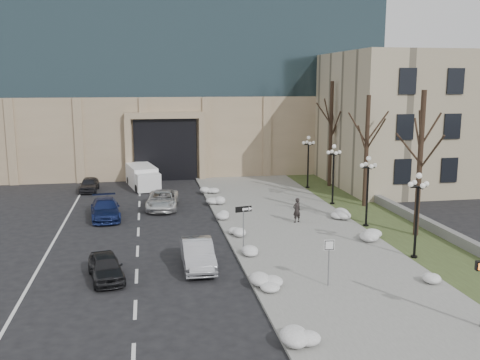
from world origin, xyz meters
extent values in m
plane|color=black|center=(0.00, 0.00, 0.00)|extent=(160.00, 160.00, 0.00)
cube|color=gray|center=(3.50, 14.00, 0.06)|extent=(9.00, 40.00, 0.12)
cube|color=gray|center=(-1.00, 14.00, 0.07)|extent=(0.30, 40.00, 0.14)
cube|color=#3A4623|center=(10.00, 14.00, 0.05)|extent=(4.00, 40.00, 0.10)
cube|color=slate|center=(12.00, 16.00, 0.35)|extent=(0.50, 30.00, 0.70)
cube|color=tan|center=(-2.00, 42.00, 4.00)|extent=(40.00, 20.00, 8.00)
cube|color=black|center=(-4.00, 33.00, 3.00)|extent=(6.00, 2.50, 6.00)
cube|color=tan|center=(-4.00, 31.60, 6.30)|extent=(7.50, 0.60, 0.60)
cube|color=tan|center=(-7.50, 31.60, 3.00)|extent=(0.60, 0.60, 6.00)
cube|color=tan|center=(-0.50, 31.60, 3.00)|extent=(0.60, 0.60, 6.00)
cube|color=tan|center=(22.00, 28.00, 6.00)|extent=(22.00, 18.00, 12.00)
cube|color=black|center=(14.00, 19.00, 2.50)|extent=(1.40, 0.25, 2.00)
cube|color=black|center=(18.00, 19.00, 2.50)|extent=(1.40, 0.25, 2.00)
cube|color=black|center=(14.00, 19.00, 6.00)|extent=(1.40, 0.25, 2.00)
cube|color=black|center=(18.00, 19.00, 6.00)|extent=(1.40, 0.25, 2.00)
cube|color=black|center=(14.00, 19.00, 9.50)|extent=(1.40, 0.25, 2.00)
cube|color=black|center=(18.00, 19.00, 9.50)|extent=(1.40, 0.25, 2.00)
imported|color=black|center=(-7.94, 5.82, 0.63)|extent=(2.18, 3.93, 1.26)
imported|color=#B1B3B9|center=(-3.38, 6.71, 0.73)|extent=(1.56, 4.44, 1.46)
imported|color=navy|center=(-8.79, 17.85, 0.69)|extent=(2.42, 4.95, 1.39)
imported|color=silver|center=(-4.74, 20.13, 0.68)|extent=(2.76, 5.09, 1.36)
imported|color=#2A2A2F|center=(-10.84, 27.72, 0.62)|extent=(1.59, 3.70, 1.24)
imported|color=black|center=(4.02, 14.11, 0.96)|extent=(0.73, 0.62, 1.68)
cube|color=white|center=(-6.33, 29.37, 0.96)|extent=(3.01, 5.12, 1.92)
cube|color=white|center=(-5.77, 26.55, 0.86)|extent=(2.28, 1.90, 1.54)
cylinder|color=black|center=(-6.75, 26.55, 0.34)|extent=(0.37, 0.71, 0.67)
cylinder|color=black|center=(-4.87, 26.92, 0.34)|extent=(0.37, 0.71, 0.67)
cylinder|color=black|center=(-7.56, 30.59, 0.34)|extent=(0.37, 0.71, 0.67)
cylinder|color=black|center=(-5.68, 30.97, 0.34)|extent=(0.37, 0.71, 0.67)
cylinder|color=slate|center=(-0.62, 8.68, 1.31)|extent=(0.06, 0.06, 2.62)
cube|color=black|center=(-0.62, 8.68, 2.52)|extent=(0.95, 0.24, 0.32)
cube|color=white|center=(-0.47, 8.68, 2.52)|extent=(0.45, 0.10, 0.12)
cone|color=white|center=(-0.22, 8.73, 2.52)|extent=(0.27, 0.30, 0.26)
cylinder|color=slate|center=(2.34, 2.90, 1.15)|extent=(0.06, 0.06, 2.29)
cube|color=white|center=(2.34, 2.90, 2.08)|extent=(0.50, 0.08, 0.50)
cube|color=black|center=(2.34, 2.87, 2.08)|extent=(0.44, 0.04, 0.44)
cube|color=white|center=(2.34, 2.87, 2.08)|extent=(0.37, 0.04, 0.37)
ellipsoid|color=white|center=(-0.58, -2.05, 0.30)|extent=(1.10, 1.60, 0.36)
ellipsoid|color=white|center=(-0.43, 3.09, 0.30)|extent=(1.10, 1.60, 0.36)
ellipsoid|color=white|center=(-0.32, 7.54, 0.30)|extent=(1.10, 1.60, 0.36)
ellipsoid|color=white|center=(-0.42, 11.80, 0.30)|extent=(1.10, 1.60, 0.36)
ellipsoid|color=white|center=(-0.47, 16.06, 0.30)|extent=(1.10, 1.60, 0.36)
ellipsoid|color=white|center=(-0.52, 20.31, 0.30)|extent=(1.10, 1.60, 0.36)
ellipsoid|color=white|center=(-0.65, 24.71, 0.30)|extent=(1.10, 1.60, 0.36)
ellipsoid|color=white|center=(7.61, 2.49, 0.30)|extent=(1.10, 1.60, 0.36)
ellipsoid|color=white|center=(7.37, 9.49, 0.30)|extent=(1.10, 1.60, 0.36)
ellipsoid|color=white|center=(7.44, 14.48, 0.30)|extent=(1.10, 1.60, 0.36)
cylinder|color=black|center=(8.30, 6.00, 0.10)|extent=(0.36, 0.36, 0.20)
cylinder|color=black|center=(8.30, 6.00, 2.00)|extent=(0.14, 0.14, 4.00)
cylinder|color=black|center=(8.30, 6.00, 4.00)|extent=(0.10, 0.90, 0.10)
cylinder|color=black|center=(8.30, 6.00, 4.00)|extent=(0.90, 0.10, 0.10)
sphere|color=silver|center=(8.30, 6.00, 4.60)|extent=(0.32, 0.32, 0.32)
sphere|color=silver|center=(8.75, 6.00, 4.15)|extent=(0.28, 0.28, 0.28)
sphere|color=silver|center=(7.85, 6.00, 4.15)|extent=(0.28, 0.28, 0.28)
sphere|color=silver|center=(8.30, 6.45, 4.15)|extent=(0.28, 0.28, 0.28)
sphere|color=silver|center=(8.30, 5.55, 4.15)|extent=(0.28, 0.28, 0.28)
cylinder|color=black|center=(8.30, 12.50, 0.10)|extent=(0.36, 0.36, 0.20)
cylinder|color=black|center=(8.30, 12.50, 2.00)|extent=(0.14, 0.14, 4.00)
cylinder|color=black|center=(8.30, 12.50, 4.00)|extent=(0.10, 0.90, 0.10)
cylinder|color=black|center=(8.30, 12.50, 4.00)|extent=(0.90, 0.10, 0.10)
sphere|color=silver|center=(8.30, 12.50, 4.60)|extent=(0.32, 0.32, 0.32)
sphere|color=silver|center=(8.75, 12.50, 4.15)|extent=(0.28, 0.28, 0.28)
sphere|color=silver|center=(7.85, 12.50, 4.15)|extent=(0.28, 0.28, 0.28)
sphere|color=silver|center=(8.30, 12.95, 4.15)|extent=(0.28, 0.28, 0.28)
sphere|color=silver|center=(8.30, 12.05, 4.15)|extent=(0.28, 0.28, 0.28)
cylinder|color=black|center=(8.30, 19.00, 0.10)|extent=(0.36, 0.36, 0.20)
cylinder|color=black|center=(8.30, 19.00, 2.00)|extent=(0.14, 0.14, 4.00)
cylinder|color=black|center=(8.30, 19.00, 4.00)|extent=(0.10, 0.90, 0.10)
cylinder|color=black|center=(8.30, 19.00, 4.00)|extent=(0.90, 0.10, 0.10)
sphere|color=silver|center=(8.30, 19.00, 4.60)|extent=(0.32, 0.32, 0.32)
sphere|color=silver|center=(8.75, 19.00, 4.15)|extent=(0.28, 0.28, 0.28)
sphere|color=silver|center=(7.85, 19.00, 4.15)|extent=(0.28, 0.28, 0.28)
sphere|color=silver|center=(8.30, 19.45, 4.15)|extent=(0.28, 0.28, 0.28)
sphere|color=silver|center=(8.30, 18.55, 4.15)|extent=(0.28, 0.28, 0.28)
cylinder|color=black|center=(8.30, 25.50, 0.10)|extent=(0.36, 0.36, 0.20)
cylinder|color=black|center=(8.30, 25.50, 2.00)|extent=(0.14, 0.14, 4.00)
cylinder|color=black|center=(8.30, 25.50, 4.00)|extent=(0.10, 0.90, 0.10)
cylinder|color=black|center=(8.30, 25.50, 4.00)|extent=(0.90, 0.10, 0.10)
sphere|color=silver|center=(8.30, 25.50, 4.60)|extent=(0.32, 0.32, 0.32)
sphere|color=silver|center=(8.75, 25.50, 4.15)|extent=(0.28, 0.28, 0.28)
sphere|color=silver|center=(7.85, 25.50, 4.15)|extent=(0.28, 0.28, 0.28)
sphere|color=silver|center=(8.30, 25.95, 4.15)|extent=(0.28, 0.28, 0.28)
sphere|color=silver|center=(8.30, 25.05, 4.15)|extent=(0.28, 0.28, 0.28)
cylinder|color=black|center=(10.50, 10.00, 4.50)|extent=(0.32, 0.32, 9.00)
cylinder|color=black|center=(10.50, 18.00, 4.25)|extent=(0.32, 0.32, 8.50)
cylinder|color=black|center=(10.50, 26.00, 4.75)|extent=(0.32, 0.32, 9.50)
camera|label=1|loc=(-5.82, -19.63, 9.52)|focal=40.00mm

